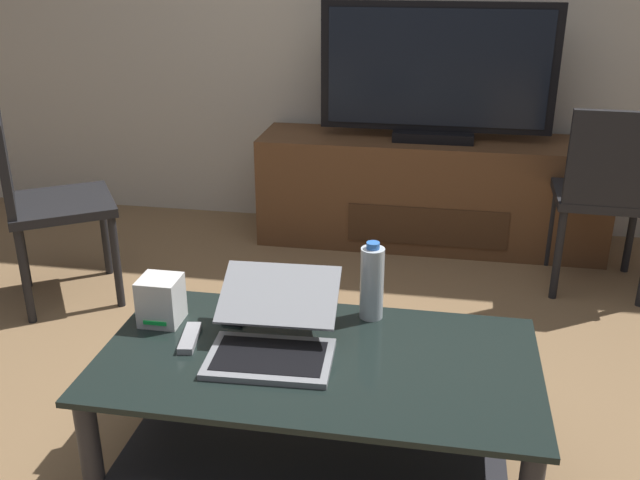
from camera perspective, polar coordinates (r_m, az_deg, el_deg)
ground_plane at (r=2.47m, az=-2.66°, el=-15.45°), size 7.68×7.68×0.00m
coffee_table at (r=2.13m, az=-0.19°, el=-12.44°), size 1.25×0.67×0.43m
media_cabinet at (r=3.90m, az=8.77°, el=3.86°), size 1.82×0.46×0.58m
television at (r=3.72m, az=9.34°, el=12.87°), size 1.18×0.20×0.69m
dining_chair at (r=3.45m, az=22.07°, el=3.76°), size 0.45×0.45×0.89m
side_chair at (r=3.35m, az=-21.47°, el=3.27°), size 0.61×0.61×0.87m
laptop at (r=2.06m, az=-3.72°, el=-7.35°), size 0.37×0.41×0.18m
router_box at (r=2.25m, az=-12.62°, el=-4.72°), size 0.12×0.12×0.15m
water_bottle_near at (r=2.21m, az=4.18°, el=-3.39°), size 0.07×0.07×0.25m
cell_phone at (r=2.27m, az=-6.43°, el=-5.94°), size 0.08×0.15×0.01m
tv_remote at (r=2.15m, az=-10.39°, el=-7.73°), size 0.07×0.16×0.02m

